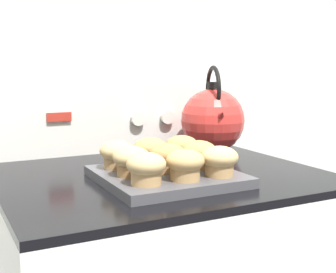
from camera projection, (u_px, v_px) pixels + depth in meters
The scene contains 13 objects.
wall_back at pixel (105, 62), 1.45m from camera, with size 8.00×0.05×2.40m.
control_panel at pixel (113, 118), 1.43m from camera, with size 0.76×0.07×0.20m.
muffin_pan at pixel (167, 176), 1.07m from camera, with size 0.30×0.30×0.02m.
muffin_r0_c0 at pixel (146, 168), 0.95m from camera, with size 0.08×0.08×0.07m.
muffin_r0_c1 at pixel (185, 164), 0.99m from camera, with size 0.08×0.08×0.07m.
muffin_r0_c2 at pixel (220, 160), 1.02m from camera, with size 0.08×0.08×0.07m.
muffin_r1_c0 at pixel (131, 160), 1.02m from camera, with size 0.08×0.08×0.07m.
muffin_r1_c1 at pixel (167, 157), 1.06m from camera, with size 0.08×0.08×0.07m.
muffin_r1_c2 at pixel (199, 154), 1.10m from camera, with size 0.08×0.08×0.07m.
muffin_r2_c0 at pixel (117, 154), 1.10m from camera, with size 0.08×0.08×0.07m.
muffin_r2_c1 at pixel (150, 151), 1.14m from camera, with size 0.08×0.08×0.07m.
muffin_r2_c2 at pixel (182, 148), 1.18m from camera, with size 0.08×0.08×0.07m.
tea_kettle at pixel (213, 119), 1.42m from camera, with size 0.19×0.22×0.26m.
Camera 1 is at (-0.49, -0.68, 1.19)m, focal length 50.00 mm.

